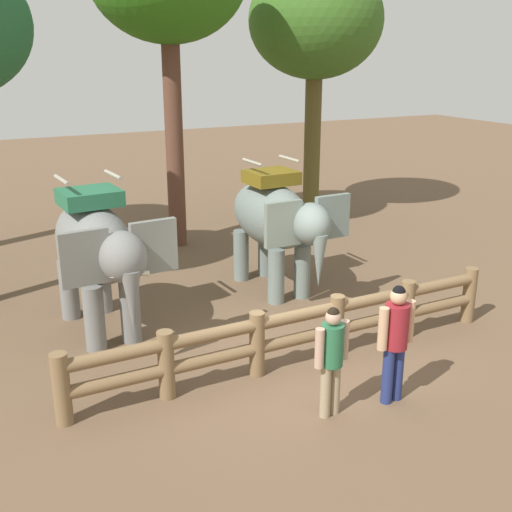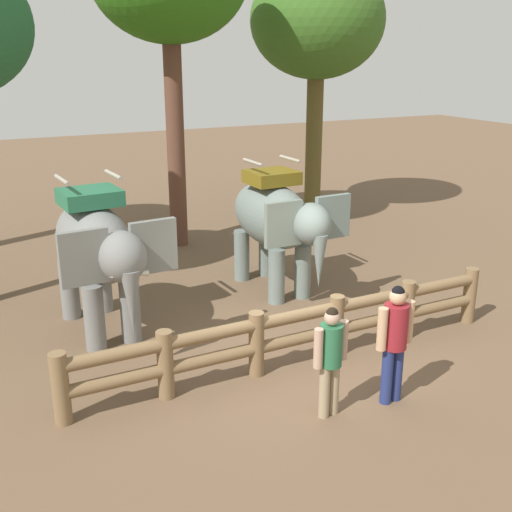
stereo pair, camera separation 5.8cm
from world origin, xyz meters
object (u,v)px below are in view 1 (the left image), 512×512
object	(u,v)px
elephant_near_left	(98,249)
elephant_center	(276,220)
tourist_woman_in_black	(332,354)
tourist_man_in_blue	(396,336)
log_fence	(298,330)
tree_back_center	(316,23)

from	to	relation	value
elephant_near_left	elephant_center	size ratio (longest dim) A/B	1.03
elephant_near_left	tourist_woman_in_black	world-z (taller)	elephant_near_left
tourist_man_in_blue	log_fence	bearing A→B (deg)	112.87
tourist_woman_in_black	tourist_man_in_blue	world-z (taller)	tourist_man_in_blue
elephant_near_left	tree_back_center	bearing A→B (deg)	35.48
elephant_near_left	tourist_man_in_blue	bearing A→B (deg)	-52.43
log_fence	elephant_center	xyz separation A→B (m)	(1.21, 3.00, 0.95)
tree_back_center	tourist_man_in_blue	bearing A→B (deg)	-115.02
elephant_center	elephant_near_left	bearing A→B (deg)	-173.31
log_fence	tree_back_center	distance (m)	10.70
elephant_center	log_fence	bearing A→B (deg)	-111.96
elephant_near_left	elephant_center	distance (m)	3.75
tourist_woman_in_black	elephant_center	bearing A→B (deg)	70.84
elephant_near_left	tourist_woman_in_black	bearing A→B (deg)	-61.68
log_fence	elephant_near_left	xyz separation A→B (m)	(-2.51, 2.56, 0.99)
log_fence	tourist_woman_in_black	bearing A→B (deg)	-103.12
elephant_near_left	tourist_man_in_blue	size ratio (longest dim) A/B	1.86
tourist_man_in_blue	tree_back_center	bearing A→B (deg)	64.98
log_fence	tourist_woman_in_black	distance (m)	1.54
log_fence	tourist_woman_in_black	world-z (taller)	tourist_woman_in_black
log_fence	tree_back_center	size ratio (longest dim) A/B	1.06
tourist_woman_in_black	tourist_man_in_blue	bearing A→B (deg)	-5.34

